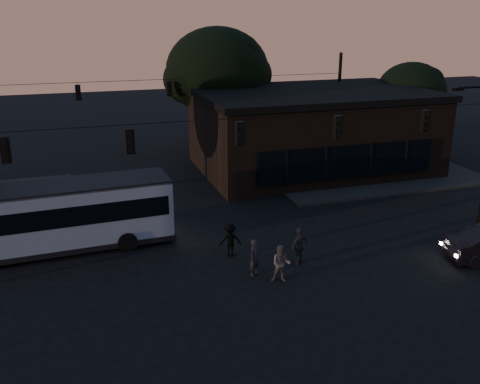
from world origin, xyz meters
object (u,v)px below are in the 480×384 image
object	(u,v)px
pedestrian_b	(281,264)
pedestrian_a	(255,257)
pedestrian_c	(299,246)
pedestrian_d	(230,240)
bus	(47,216)
building	(312,130)

from	to	relation	value
pedestrian_b	pedestrian_a	bearing A→B (deg)	154.06
pedestrian_c	pedestrian_d	bearing A→B (deg)	-59.63
pedestrian_c	bus	bearing A→B (deg)	-51.47
pedestrian_b	pedestrian_d	size ratio (longest dim) A/B	1.02
pedestrian_b	pedestrian_d	xyz separation A→B (m)	(-1.24, 2.92, -0.02)
bus	pedestrian_d	size ratio (longest dim) A/B	7.29
building	pedestrian_d	bearing A→B (deg)	-128.48
pedestrian_a	pedestrian_c	distance (m)	2.19
building	pedestrian_a	bearing A→B (deg)	-122.87
building	pedestrian_b	size ratio (longest dim) A/B	9.87
bus	pedestrian_a	bearing A→B (deg)	-34.62
bus	pedestrian_b	world-z (taller)	bus
pedestrian_a	pedestrian_b	xyz separation A→B (m)	(0.79, -0.90, 0.01)
pedestrian_a	pedestrian_c	world-z (taller)	pedestrian_c
pedestrian_a	pedestrian_c	size ratio (longest dim) A/B	0.93
pedestrian_a	pedestrian_d	xyz separation A→B (m)	(-0.45, 2.03, -0.01)
bus	pedestrian_c	distance (m)	11.24
pedestrian_d	pedestrian_b	bearing A→B (deg)	121.47
pedestrian_a	pedestrian_b	bearing A→B (deg)	-80.14
bus	pedestrian_a	distance (m)	9.53
building	pedestrian_a	xyz separation A→B (m)	(-8.96, -13.87, -1.93)
building	pedestrian_d	distance (m)	15.25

